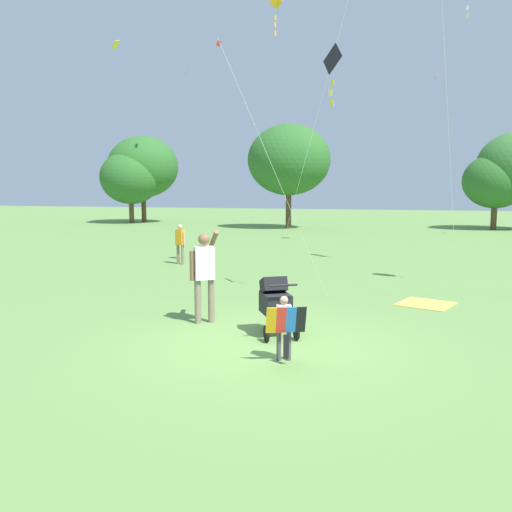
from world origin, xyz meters
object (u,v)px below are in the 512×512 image
(kite_adult_black, at_px, (328,72))
(person_adult_flyer, at_px, (204,269))
(stroller, at_px, (275,301))
(picnic_blanket, at_px, (426,304))
(kite_blue_high, at_px, (277,0))
(person_red_shirt, at_px, (180,241))
(child_with_butterfly_kite, at_px, (284,323))

(kite_adult_black, bearing_deg, person_adult_flyer, -123.19)
(stroller, xyz_separation_m, picnic_blanket, (2.57, 3.36, -0.60))
(kite_blue_high, bearing_deg, stroller, -75.78)
(stroller, bearing_deg, kite_adult_black, 84.04)
(person_red_shirt, bearing_deg, person_adult_flyer, -62.46)
(picnic_blanket, bearing_deg, kite_adult_black, -177.41)
(stroller, relative_size, kite_adult_black, 0.19)
(kite_adult_black, bearing_deg, kite_blue_high, 120.74)
(kite_blue_high, xyz_separation_m, picnic_blanket, (4.26, -3.31, -7.85))
(person_adult_flyer, relative_size, stroller, 1.63)
(kite_blue_high, bearing_deg, child_with_butterfly_kite, -74.83)
(child_with_butterfly_kite, relative_size, kite_adult_black, 0.17)
(child_with_butterfly_kite, bearing_deg, picnic_blanket, 66.14)
(person_adult_flyer, xyz_separation_m, stroller, (1.50, -0.45, -0.42))
(stroller, bearing_deg, kite_blue_high, 104.22)
(person_adult_flyer, height_order, picnic_blanket, person_adult_flyer)
(person_adult_flyer, distance_m, picnic_blanket, 5.10)
(child_with_butterfly_kite, xyz_separation_m, picnic_blanket, (2.09, 4.72, -0.57))
(child_with_butterfly_kite, bearing_deg, person_red_shirt, 122.46)
(person_adult_flyer, bearing_deg, stroller, -16.68)
(person_adult_flyer, bearing_deg, child_with_butterfly_kite, -42.39)
(stroller, xyz_separation_m, kite_blue_high, (-1.69, 6.67, 7.25))
(child_with_butterfly_kite, distance_m, stroller, 1.45)
(person_red_shirt, distance_m, picnic_blanket, 9.00)
(child_with_butterfly_kite, xyz_separation_m, stroller, (-0.49, 1.36, 0.02))
(child_with_butterfly_kite, height_order, stroller, stroller)
(person_adult_flyer, distance_m, stroller, 1.62)
(kite_adult_black, distance_m, kite_blue_high, 4.86)
(kite_blue_high, xyz_separation_m, person_red_shirt, (-3.58, 1.03, -7.06))
(stroller, height_order, kite_adult_black, kite_adult_black)
(kite_blue_high, relative_size, person_red_shirt, 6.12)
(kite_blue_high, bearing_deg, person_red_shirt, 164.03)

